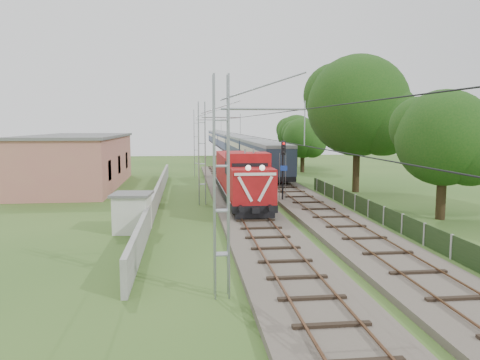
{
  "coord_description": "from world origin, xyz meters",
  "views": [
    {
      "loc": [
        -4.23,
        -24.44,
        6.26
      ],
      "look_at": [
        -0.32,
        9.43,
        2.2
      ],
      "focal_mm": 35.0,
      "sensor_mm": 36.0,
      "label": 1
    }
  ],
  "objects": [
    {
      "name": "tree_d",
      "position": [
        12.07,
        43.48,
        4.79
      ],
      "size": [
        5.92,
        5.64,
        7.68
      ],
      "color": "#352616",
      "rests_on": "ground"
    },
    {
      "name": "ground",
      "position": [
        0.0,
        0.0,
        0.0
      ],
      "size": [
        140.0,
        140.0,
        0.0
      ],
      "primitive_type": "plane",
      "color": "#345720",
      "rests_on": "ground"
    },
    {
      "name": "catenary",
      "position": [
        -2.95,
        12.0,
        4.05
      ],
      "size": [
        3.31,
        70.0,
        8.0
      ],
      "color": "gray",
      "rests_on": "ground"
    },
    {
      "name": "track_side",
      "position": [
        5.0,
        20.0,
        0.18
      ],
      "size": [
        4.2,
        80.0,
        0.45
      ],
      "color": "#6B6054",
      "rests_on": "ground"
    },
    {
      "name": "signal_post",
      "position": [
        3.4,
        11.79,
        3.45
      ],
      "size": [
        0.55,
        0.43,
        5.02
      ],
      "color": "black",
      "rests_on": "ground"
    },
    {
      "name": "tree_c",
      "position": [
        11.02,
        35.43,
        4.45
      ],
      "size": [
        5.51,
        5.25,
        7.15
      ],
      "color": "#352616",
      "rests_on": "ground"
    },
    {
      "name": "locomotive",
      "position": [
        0.0,
        12.04,
        2.19
      ],
      "size": [
        2.91,
        16.59,
        4.21
      ],
      "color": "black",
      "rests_on": "ground"
    },
    {
      "name": "relay_hut",
      "position": [
        -7.4,
        2.94,
        1.16
      ],
      "size": [
        2.43,
        2.43,
        2.3
      ],
      "color": "silver",
      "rests_on": "ground"
    },
    {
      "name": "tree_b",
      "position": [
        11.55,
        17.16,
        7.86
      ],
      "size": [
        9.71,
        9.25,
        12.59
      ],
      "color": "#352616",
      "rests_on": "ground"
    },
    {
      "name": "boundary_wall",
      "position": [
        -6.5,
        12.0,
        0.75
      ],
      "size": [
        0.25,
        40.0,
        1.5
      ],
      "primitive_type": "cube",
      "color": "#9E9E99",
      "rests_on": "ground"
    },
    {
      "name": "track_main",
      "position": [
        0.0,
        7.0,
        0.18
      ],
      "size": [
        4.2,
        70.0,
        0.45
      ],
      "color": "#6B6054",
      "rests_on": "ground"
    },
    {
      "name": "station_building",
      "position": [
        -15.0,
        24.0,
        2.63
      ],
      "size": [
        8.4,
        20.4,
        5.22
      ],
      "color": "#B26560",
      "rests_on": "ground"
    },
    {
      "name": "tree_a",
      "position": [
        12.57,
        4.35,
        5.32
      ],
      "size": [
        6.59,
        6.27,
        8.54
      ],
      "color": "#352616",
      "rests_on": "ground"
    },
    {
      "name": "coach_rake",
      "position": [
        5.0,
        78.0,
        2.56
      ],
      "size": [
        3.1,
        115.87,
        3.58
      ],
      "color": "black",
      "rests_on": "ground"
    },
    {
      "name": "fence",
      "position": [
        8.0,
        3.0,
        0.6
      ],
      "size": [
        0.12,
        32.0,
        1.2
      ],
      "color": "black",
      "rests_on": "ground"
    }
  ]
}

